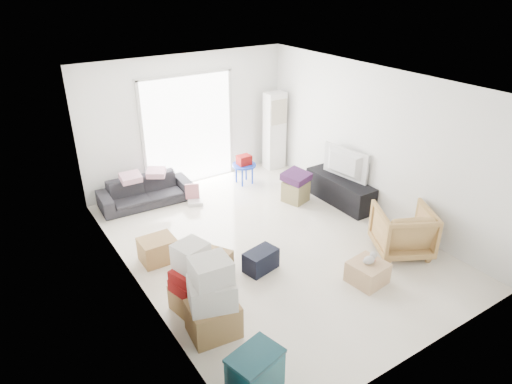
{
  "coord_description": "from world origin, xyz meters",
  "views": [
    {
      "loc": [
        -3.76,
        -5.36,
        4.16
      ],
      "look_at": [
        -0.14,
        0.2,
        0.91
      ],
      "focal_mm": 32.0,
      "sensor_mm": 36.0,
      "label": 1
    }
  ],
  "objects": [
    {
      "name": "toy_walker",
      "position": [
        -0.43,
        2.0,
        0.11
      ],
      "size": [
        0.37,
        0.35,
        0.39
      ],
      "rotation": [
        0.0,
        0.0,
        -0.41
      ],
      "color": "silver",
      "rests_on": "room_shell"
    },
    {
      "name": "blanket",
      "position": [
        1.31,
        0.99,
        0.49
      ],
      "size": [
        0.57,
        0.57,
        0.14
      ],
      "primitive_type": "cube",
      "rotation": [
        0.0,
        0.0,
        0.28
      ],
      "color": "#4A2154",
      "rests_on": "ottoman"
    },
    {
      "name": "ottoman",
      "position": [
        1.31,
        0.99,
        0.21
      ],
      "size": [
        0.52,
        0.52,
        0.42
      ],
      "primitive_type": "cube",
      "rotation": [
        0.0,
        0.0,
        0.3
      ],
      "color": "olive",
      "rests_on": "room_shell"
    },
    {
      "name": "armchair",
      "position": [
        1.64,
        -1.37,
        0.43
      ],
      "size": [
        1.12,
        1.09,
        0.87
      ],
      "primitive_type": "imported",
      "rotation": [
        0.0,
        0.0,
        2.65
      ],
      "color": "tan",
      "rests_on": "room_shell"
    },
    {
      "name": "duffel_bag",
      "position": [
        -0.55,
        -0.56,
        0.17
      ],
      "size": [
        0.57,
        0.41,
        0.33
      ],
      "primitive_type": "cube",
      "rotation": [
        0.0,
        0.0,
        0.21
      ],
      "color": "black",
      "rests_on": "room_shell"
    },
    {
      "name": "sofa",
      "position": [
        -1.22,
        2.5,
        0.35
      ],
      "size": [
        1.8,
        0.61,
        0.69
      ],
      "primitive_type": "imported",
      "rotation": [
        0.0,
        0.0,
        -0.05
      ],
      "color": "#27272C",
      "rests_on": "room_shell"
    },
    {
      "name": "pillow_left",
      "position": [
        -1.46,
        2.53,
        0.75
      ],
      "size": [
        0.35,
        0.28,
        0.11
      ],
      "primitive_type": "cube",
      "rotation": [
        0.0,
        0.0,
        -0.03
      ],
      "color": "#F0AFC8",
      "rests_on": "sofa"
    },
    {
      "name": "room_shell",
      "position": [
        0.0,
        0.0,
        1.35
      ],
      "size": [
        4.98,
        6.48,
        3.18
      ],
      "color": "white",
      "rests_on": "ground"
    },
    {
      "name": "box_stack_a",
      "position": [
        -1.8,
        -1.37,
        0.5
      ],
      "size": [
        0.66,
        0.6,
        1.11
      ],
      "rotation": [
        0.0,
        0.0,
        -0.21
      ],
      "color": "olive",
      "rests_on": "room_shell"
    },
    {
      "name": "box_stack_c",
      "position": [
        -1.77,
        0.53,
        0.19
      ],
      "size": [
        0.54,
        0.44,
        0.39
      ],
      "rotation": [
        0.0,
        0.0,
        0.14
      ],
      "color": "olive",
      "rests_on": "room_shell"
    },
    {
      "name": "loose_box",
      "position": [
        -1.18,
        -0.27,
        0.17
      ],
      "size": [
        0.57,
        0.57,
        0.35
      ],
      "primitive_type": "cube",
      "rotation": [
        0.0,
        0.0,
        0.54
      ],
      "color": "olive",
      "rests_on": "room_shell"
    },
    {
      "name": "television",
      "position": [
        2.0,
        0.48,
        0.58
      ],
      "size": [
        0.73,
        1.1,
        0.14
      ],
      "primitive_type": "imported",
      "rotation": [
        0.0,
        0.0,
        1.71
      ],
      "color": "black",
      "rests_on": "tv_console"
    },
    {
      "name": "sliding_door",
      "position": [
        0.0,
        2.98,
        1.24
      ],
      "size": [
        2.1,
        0.04,
        2.33
      ],
      "color": "white",
      "rests_on": "room_shell"
    },
    {
      "name": "storage_bins",
      "position": [
        -1.9,
        -2.48,
        0.32
      ],
      "size": [
        0.63,
        0.51,
        0.64
      ],
      "rotation": [
        0.0,
        0.0,
        0.24
      ],
      "color": "#124A56",
      "rests_on": "room_shell"
    },
    {
      "name": "pillow_right",
      "position": [
        -0.97,
        2.5,
        0.75
      ],
      "size": [
        0.45,
        0.43,
        0.12
      ],
      "primitive_type": "cube",
      "rotation": [
        0.0,
        0.0,
        -0.56
      ],
      "color": "#F0AFC8",
      "rests_on": "sofa"
    },
    {
      "name": "ac_tower",
      "position": [
        1.95,
        2.65,
        0.88
      ],
      "size": [
        0.45,
        0.3,
        1.75
      ],
      "primitive_type": "cube",
      "color": "white",
      "rests_on": "room_shell"
    },
    {
      "name": "wood_crate",
      "position": [
        0.59,
        -1.66,
        0.16
      ],
      "size": [
        0.54,
        0.54,
        0.32
      ],
      "primitive_type": "cube",
      "rotation": [
        0.0,
        0.0,
        0.12
      ],
      "color": "#DFAF80",
      "rests_on": "room_shell"
    },
    {
      "name": "plush_bunny",
      "position": [
        0.62,
        -1.66,
        0.39
      ],
      "size": [
        0.27,
        0.15,
        0.14
      ],
      "rotation": [
        0.0,
        0.0,
        -0.09
      ],
      "color": "#B2ADA8",
      "rests_on": "wood_crate"
    },
    {
      "name": "tv_console",
      "position": [
        2.0,
        0.48,
        0.26
      ],
      "size": [
        0.46,
        1.54,
        0.51
      ],
      "primitive_type": "cube",
      "color": "black",
      "rests_on": "room_shell"
    },
    {
      "name": "box_stack_b",
      "position": [
        -1.8,
        -0.81,
        0.45
      ],
      "size": [
        0.63,
        0.59,
        1.03
      ],
      "rotation": [
        0.0,
        0.0,
        0.22
      ],
      "color": "olive",
      "rests_on": "room_shell"
    },
    {
      "name": "kids_table",
      "position": [
        0.9,
        2.26,
        0.45
      ],
      "size": [
        0.51,
        0.51,
        0.64
      ],
      "rotation": [
        0.0,
        0.0,
        0.36
      ],
      "color": "#173AC0",
      "rests_on": "room_shell"
    }
  ]
}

